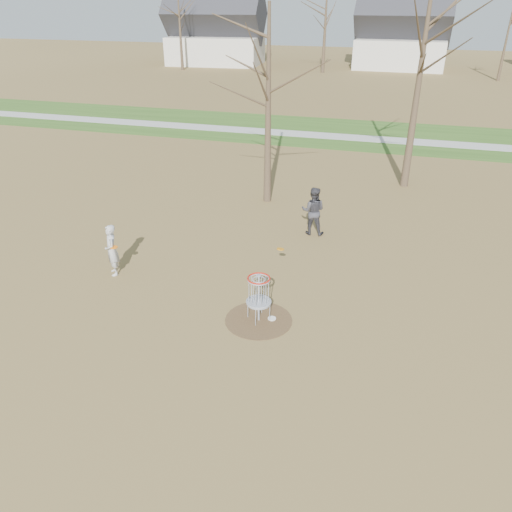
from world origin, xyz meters
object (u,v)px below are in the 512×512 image
at_px(player_throwing, 313,211).
at_px(disc_golf_basket, 259,291).
at_px(disc_grounded, 272,318).
at_px(player_standing, 112,250).

relative_size(player_throwing, disc_golf_basket, 1.30).
bearing_deg(disc_golf_basket, player_throwing, 86.12).
distance_m(disc_grounded, disc_golf_basket, 0.96).
distance_m(player_standing, disc_grounded, 5.46).
relative_size(player_standing, disc_grounded, 7.38).
height_order(player_standing, player_throwing, player_throwing).
distance_m(player_throwing, disc_grounded, 5.71).
height_order(player_standing, disc_golf_basket, player_standing).
relative_size(player_standing, disc_golf_basket, 1.20).
bearing_deg(disc_grounded, player_standing, 168.72).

